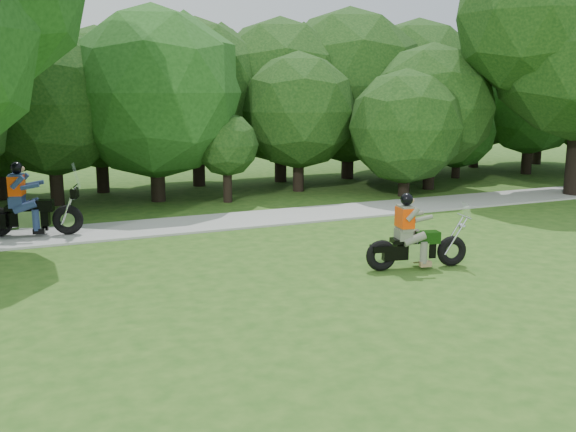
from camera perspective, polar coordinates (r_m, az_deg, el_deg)
ground at (r=13.15m, az=16.87°, el=-6.16°), size 100.00×100.00×0.00m
walkway at (r=19.71m, az=1.76°, el=0.14°), size 60.00×2.20×0.06m
tree_line at (r=25.41m, az=-4.05°, el=10.73°), size 40.74×12.86×7.68m
chopper_motorcycle at (r=14.02m, az=11.00°, el=-2.20°), size 2.33×0.79×1.67m
touring_motorcycle at (r=17.90m, az=-22.31°, el=0.56°), size 2.52×1.21×1.95m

